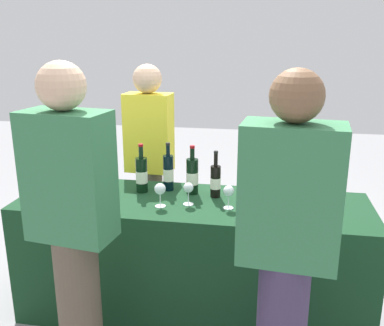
{
  "coord_description": "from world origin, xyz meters",
  "views": [
    {
      "loc": [
        0.44,
        -2.54,
        1.81
      ],
      "look_at": [
        0.0,
        0.0,
        1.05
      ],
      "focal_mm": 40.92,
      "sensor_mm": 36.0,
      "label": 1
    }
  ],
  "objects_px": {
    "wine_bottle_6": "(308,186)",
    "wine_glass_1": "(75,186)",
    "wine_glass_0": "(60,189)",
    "guest_1": "(287,245)",
    "wine_glass_5": "(253,199)",
    "wine_glass_3": "(188,189)",
    "wine_bottle_2": "(168,172)",
    "wine_bottle_1": "(142,174)",
    "server_pouring": "(150,159)",
    "wine_bottle_3": "(192,176)",
    "menu_board": "(286,215)",
    "wine_glass_4": "(229,192)",
    "ice_bucket": "(87,172)",
    "wine_glass_2": "(160,190)",
    "wine_bottle_5": "(272,183)",
    "wine_bottle_4": "(215,181)",
    "guest_0": "(73,222)",
    "wine_bottle_0": "(66,170)"
  },
  "relations": [
    {
      "from": "wine_bottle_6",
      "to": "wine_glass_1",
      "type": "xyz_separation_m",
      "value": [
        -1.43,
        -0.19,
        -0.02
      ]
    },
    {
      "from": "wine_glass_3",
      "to": "wine_bottle_2",
      "type": "bearing_deg",
      "value": 126.99
    },
    {
      "from": "menu_board",
      "to": "wine_bottle_2",
      "type": "bearing_deg",
      "value": -135.37
    },
    {
      "from": "wine_bottle_2",
      "to": "server_pouring",
      "type": "height_order",
      "value": "server_pouring"
    },
    {
      "from": "wine_glass_1",
      "to": "server_pouring",
      "type": "bearing_deg",
      "value": 68.59
    },
    {
      "from": "wine_glass_3",
      "to": "guest_0",
      "type": "height_order",
      "value": "guest_0"
    },
    {
      "from": "wine_bottle_4",
      "to": "wine_glass_4",
      "type": "bearing_deg",
      "value": -61.15
    },
    {
      "from": "wine_bottle_5",
      "to": "wine_glass_2",
      "type": "bearing_deg",
      "value": -160.62
    },
    {
      "from": "wine_bottle_4",
      "to": "wine_glass_1",
      "type": "height_order",
      "value": "wine_bottle_4"
    },
    {
      "from": "wine_bottle_3",
      "to": "wine_glass_4",
      "type": "xyz_separation_m",
      "value": [
        0.26,
        -0.22,
        -0.02
      ]
    },
    {
      "from": "wine_glass_5",
      "to": "ice_bucket",
      "type": "bearing_deg",
      "value": 164.7
    },
    {
      "from": "wine_glass_5",
      "to": "ice_bucket",
      "type": "height_order",
      "value": "ice_bucket"
    },
    {
      "from": "server_pouring",
      "to": "wine_bottle_3",
      "type": "bearing_deg",
      "value": 135.96
    },
    {
      "from": "wine_glass_1",
      "to": "wine_bottle_3",
      "type": "bearing_deg",
      "value": 21.09
    },
    {
      "from": "wine_glass_4",
      "to": "guest_0",
      "type": "xyz_separation_m",
      "value": [
        -0.71,
        -0.61,
        0.02
      ]
    },
    {
      "from": "wine_bottle_6",
      "to": "wine_glass_3",
      "type": "bearing_deg",
      "value": -170.47
    },
    {
      "from": "wine_bottle_4",
      "to": "menu_board",
      "type": "distance_m",
      "value": 1.1
    },
    {
      "from": "wine_bottle_1",
      "to": "wine_glass_0",
      "type": "relative_size",
      "value": 2.46
    },
    {
      "from": "wine_bottle_5",
      "to": "guest_0",
      "type": "xyz_separation_m",
      "value": [
        -0.97,
        -0.8,
        0.01
      ]
    },
    {
      "from": "wine_glass_3",
      "to": "wine_bottle_1",
      "type": "bearing_deg",
      "value": 153.39
    },
    {
      "from": "wine_bottle_0",
      "to": "guest_1",
      "type": "distance_m",
      "value": 1.7
    },
    {
      "from": "wine_glass_0",
      "to": "guest_1",
      "type": "relative_size",
      "value": 0.08
    },
    {
      "from": "wine_bottle_1",
      "to": "wine_glass_2",
      "type": "relative_size",
      "value": 2.21
    },
    {
      "from": "wine_glass_2",
      "to": "server_pouring",
      "type": "xyz_separation_m",
      "value": [
        -0.26,
        0.72,
        -0.02
      ]
    },
    {
      "from": "wine_bottle_5",
      "to": "wine_bottle_4",
      "type": "bearing_deg",
      "value": -178.58
    },
    {
      "from": "wine_bottle_6",
      "to": "wine_glass_5",
      "type": "xyz_separation_m",
      "value": [
        -0.32,
        -0.23,
        -0.02
      ]
    },
    {
      "from": "wine_glass_1",
      "to": "guest_1",
      "type": "distance_m",
      "value": 1.41
    },
    {
      "from": "wine_bottle_4",
      "to": "wine_glass_5",
      "type": "height_order",
      "value": "wine_bottle_4"
    },
    {
      "from": "wine_glass_0",
      "to": "ice_bucket",
      "type": "relative_size",
      "value": 0.64
    },
    {
      "from": "wine_bottle_5",
      "to": "wine_glass_4",
      "type": "relative_size",
      "value": 2.14
    },
    {
      "from": "wine_glass_2",
      "to": "wine_bottle_4",
      "type": "bearing_deg",
      "value": 36.15
    },
    {
      "from": "wine_glass_1",
      "to": "wine_bottle_6",
      "type": "bearing_deg",
      "value": 7.54
    },
    {
      "from": "wine_glass_0",
      "to": "ice_bucket",
      "type": "height_order",
      "value": "ice_bucket"
    },
    {
      "from": "wine_glass_2",
      "to": "guest_1",
      "type": "height_order",
      "value": "guest_1"
    },
    {
      "from": "wine_bottle_2",
      "to": "wine_glass_0",
      "type": "height_order",
      "value": "wine_bottle_2"
    },
    {
      "from": "wine_bottle_0",
      "to": "wine_glass_0",
      "type": "bearing_deg",
      "value": -71.46
    },
    {
      "from": "wine_glass_2",
      "to": "wine_bottle_2",
      "type": "bearing_deg",
      "value": 93.2
    },
    {
      "from": "wine_bottle_0",
      "to": "server_pouring",
      "type": "relative_size",
      "value": 0.19
    },
    {
      "from": "wine_glass_1",
      "to": "guest_0",
      "type": "distance_m",
      "value": 0.61
    },
    {
      "from": "wine_bottle_4",
      "to": "guest_0",
      "type": "height_order",
      "value": "guest_0"
    },
    {
      "from": "wine_glass_0",
      "to": "guest_0",
      "type": "distance_m",
      "value": 0.61
    },
    {
      "from": "wine_glass_0",
      "to": "menu_board",
      "type": "height_order",
      "value": "wine_glass_0"
    },
    {
      "from": "wine_bottle_0",
      "to": "menu_board",
      "type": "relative_size",
      "value": 0.43
    },
    {
      "from": "ice_bucket",
      "to": "menu_board",
      "type": "relative_size",
      "value": 0.29
    },
    {
      "from": "wine_bottle_3",
      "to": "wine_glass_3",
      "type": "height_order",
      "value": "wine_bottle_3"
    },
    {
      "from": "wine_bottle_5",
      "to": "menu_board",
      "type": "xyz_separation_m",
      "value": [
        0.14,
        0.8,
        -0.55
      ]
    },
    {
      "from": "wine_bottle_1",
      "to": "guest_0",
      "type": "xyz_separation_m",
      "value": [
        -0.12,
        -0.8,
        0.0
      ]
    },
    {
      "from": "wine_glass_1",
      "to": "guest_1",
      "type": "bearing_deg",
      "value": -24.98
    },
    {
      "from": "wine_glass_0",
      "to": "ice_bucket",
      "type": "xyz_separation_m",
      "value": [
        0.04,
        0.32,
        0.01
      ]
    },
    {
      "from": "server_pouring",
      "to": "guest_1",
      "type": "distance_m",
      "value": 1.66
    }
  ]
}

